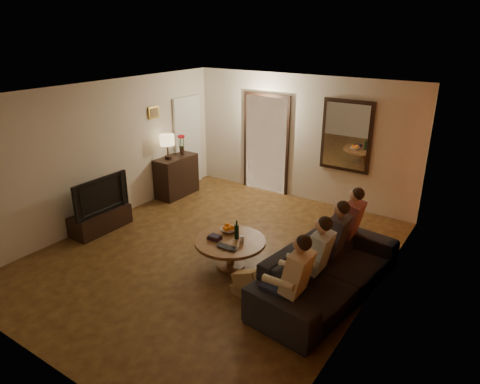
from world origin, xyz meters
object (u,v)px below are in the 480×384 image
Objects in this scene: dresser at (176,176)px; dog at (248,280)px; laptop at (225,249)px; person_b at (313,264)px; coffee_table at (230,253)px; wine_bottle at (237,229)px; sofa at (328,271)px; tv_stand at (101,220)px; person_a at (292,285)px; bowl at (229,230)px; tv at (97,194)px; person_d at (346,229)px; person_c at (331,245)px; table_lamp at (168,147)px.

dresser reaches higher than dog.
person_b is at bearing 4.37° from laptop.
wine_bottle is at bearing 63.43° from coffee_table.
dresser is 0.39× the size of sofa.
tv_stand is 1.02× the size of coffee_table.
dresser is 4.87m from person_a.
tv is at bearing -168.88° from bowl.
person_d is (-0.10, 0.90, 0.23)m from sofa.
laptop is (-1.34, -0.11, -0.14)m from person_b.
person_d is (0.00, 0.60, 0.00)m from person_c.
dresser is 3.49m from laptop.
tv reaches higher than tv_stand.
dog is 2.16× the size of bowl.
tv_stand is at bearing -168.88° from bowl.
laptop is (2.79, -2.09, 0.03)m from dresser.
dog is at bearing -41.67° from bowl.
tv is 0.45× the size of sofa.
person_d is 3.65× the size of laptop.
person_d is at bearing 90.00° from person_c.
wine_bottle is (0.23, -0.12, 0.12)m from bowl.
laptop is (0.10, -0.28, 0.24)m from coffee_table.
dog is (-0.86, -0.67, -0.09)m from sofa.
tv_stand is at bearing -162.45° from person_d.
wine_bottle reaches higher than laptop.
person_b is at bearing -25.56° from dresser.
coffee_table is (2.69, 0.27, -0.47)m from tv.
person_a is at bearing -90.00° from person_d.
dresser reaches higher than laptop.
person_a is 0.60m from person_b.
dog is 0.86m from coffee_table.
dresser is 4.35m from person_c.
sofa is at bearing -83.66° from person_d.
person_d reaches higher than coffee_table.
wine_bottle is at bearing -146.10° from person_d.
person_c is 1.52m from laptop.
dog is at bearing 163.37° from person_a.
tv is at bearing -170.30° from person_c.
table_lamp reaches higher than sofa.
sofa is (4.23, -1.67, -0.07)m from dresser.
sofa is 0.93m from person_d.
person_a is 0.86m from dog.
person_a is (4.13, -2.57, 0.17)m from dresser.
tv is (0.00, -2.08, 0.26)m from dresser.
person_d is 1.11× the size of coffee_table.
person_c is 2.14× the size of dog.
tv reaches higher than laptop.
person_b is at bearing 1.47° from tv_stand.
person_d is (0.00, 1.20, 0.00)m from person_b.
person_d is at bearing 33.90° from wine_bottle.
person_b is at bearing -90.00° from person_c.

